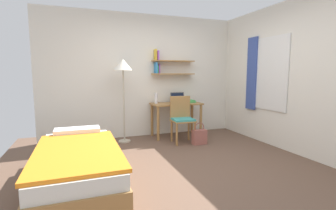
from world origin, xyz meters
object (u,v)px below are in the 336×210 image
at_px(bed, 79,165).
at_px(handbag, 199,137).
at_px(desk_chair, 182,117).
at_px(standing_lamp, 123,70).
at_px(laptop, 178,100).
at_px(water_bottle, 156,98).
at_px(desk, 176,109).
at_px(book_stack, 190,101).

xyz_separation_m(bed, handbag, (2.19, 1.04, -0.09)).
distance_m(bed, desk_chair, 2.35).
bearing_deg(desk_chair, bed, -146.20).
relative_size(standing_lamp, laptop, 5.12).
bearing_deg(standing_lamp, laptop, 5.74).
bearing_deg(desk_chair, water_bottle, 122.29).
xyz_separation_m(standing_lamp, laptop, (1.21, 0.12, -0.64)).
relative_size(desk, laptop, 3.32).
relative_size(desk, standing_lamp, 0.65).
bearing_deg(bed, standing_lamp, 63.03).
height_order(bed, book_stack, book_stack).
bearing_deg(water_bottle, standing_lamp, -168.04).
height_order(standing_lamp, handbag, standing_lamp).
bearing_deg(water_bottle, desk_chair, -57.71).
distance_m(bed, book_stack, 3.00).
bearing_deg(book_stack, desk_chair, -129.01).
xyz_separation_m(water_bottle, handbag, (0.61, -0.82, -0.69)).
height_order(desk, book_stack, book_stack).
relative_size(standing_lamp, water_bottle, 7.09).
bearing_deg(water_bottle, desk, -10.48).
bearing_deg(handbag, water_bottle, 126.50).
bearing_deg(desk, desk_chair, -98.64).
distance_m(bed, laptop, 2.82).
relative_size(water_bottle, handbag, 0.54).
bearing_deg(handbag, laptop, 98.22).
bearing_deg(desk_chair, handbag, -45.75).
height_order(desk_chair, book_stack, desk_chair).
height_order(bed, desk, desk).
distance_m(desk_chair, handbag, 0.51).
xyz_separation_m(desk, desk_chair, (-0.07, -0.48, -0.08)).
bearing_deg(handbag, desk, 103.59).
bearing_deg(handbag, desk_chair, 134.25).
distance_m(bed, desk, 2.71).
xyz_separation_m(book_stack, handbag, (-0.15, -0.76, -0.60)).
bearing_deg(standing_lamp, bed, -116.97).
relative_size(desk_chair, standing_lamp, 0.56).
distance_m(desk, laptop, 0.21).
relative_size(bed, laptop, 6.23).
relative_size(laptop, book_stack, 1.36).
distance_m(standing_lamp, book_stack, 1.62).
bearing_deg(water_bottle, bed, -130.38).
bearing_deg(desk_chair, laptop, 75.43).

